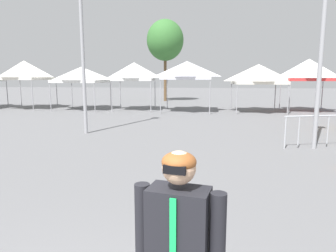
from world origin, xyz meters
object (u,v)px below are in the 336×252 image
Objects in this scene: tree_behind_tents_right at (165,40)px; canopy_tent_far_left at (134,72)px; canopy_tent_behind_right at (258,74)px; light_pole_opposite_side at (81,9)px; canopy_tent_far_right at (81,75)px; canopy_tent_behind_center at (187,70)px; light_pole_near_lift at (325,7)px; crowd_barrier_near_person at (314,125)px; canopy_tent_behind_left at (24,70)px; canopy_tent_left_of_center at (309,70)px.

canopy_tent_far_left is at bearing -96.81° from tree_behind_tents_right.
tree_behind_tents_right is (-7.50, 8.95, 3.36)m from canopy_tent_behind_right.
canopy_tent_behind_right is 0.39× the size of light_pole_opposite_side.
canopy_tent_far_left is (3.83, 0.23, 0.22)m from canopy_tent_far_right.
light_pole_near_lift is at bearing -65.35° from canopy_tent_behind_center.
tree_behind_tents_right reaches higher than light_pole_near_lift.
light_pole_near_lift is 0.98× the size of tree_behind_tents_right.
canopy_tent_far_right is 16.56m from crowd_barrier_near_person.
canopy_tent_far_right is 1.02× the size of canopy_tent_behind_right.
crowd_barrier_near_person is at bearing -65.26° from canopy_tent_behind_center.
canopy_tent_behind_left is 13.12m from tree_behind_tents_right.
canopy_tent_far_left is 3.82m from canopy_tent_behind_center.
crowd_barrier_near_person is at bearing 102.62° from light_pole_near_lift.
tree_behind_tents_right reaches higher than canopy_tent_behind_center.
light_pole_near_lift is 0.88× the size of light_pole_opposite_side.
canopy_tent_behind_center is 1.00× the size of canopy_tent_behind_right.
light_pole_near_lift is at bearing -33.03° from canopy_tent_behind_left.
canopy_tent_behind_center is at bearing -2.24° from canopy_tent_behind_left.
canopy_tent_behind_center reaches higher than canopy_tent_far_right.
light_pole_near_lift is at bearing -89.38° from canopy_tent_behind_right.
canopy_tent_left_of_center is 15.47m from light_pole_opposite_side.
canopy_tent_behind_center reaches higher than crowd_barrier_near_person.
tree_behind_tents_right is at bearing 111.14° from light_pole_near_lift.
canopy_tent_behind_right reaches higher than canopy_tent_far_right.
light_pole_near_lift reaches higher than canopy_tent_far_right.
canopy_tent_far_left is 0.95× the size of canopy_tent_left_of_center.
canopy_tent_left_of_center is at bearing 6.67° from canopy_tent_behind_center.
light_pole_opposite_side reaches higher than tree_behind_tents_right.
light_pole_near_lift is (-3.29, -11.53, 1.59)m from canopy_tent_left_of_center.
canopy_tent_left_of_center is (3.41, 0.78, 0.29)m from canopy_tent_behind_right.
canopy_tent_far_right is 1.02× the size of canopy_tent_far_left.
tree_behind_tents_right is at bearing 106.84° from canopy_tent_behind_center.
crowd_barrier_near_person is at bearing -89.48° from canopy_tent_behind_right.
canopy_tent_far_right is at bearing 139.17° from crowd_barrier_near_person.
crowd_barrier_near_person is (4.84, -10.49, -2.02)m from canopy_tent_behind_center.
light_pole_near_lift reaches higher than canopy_tent_behind_left.
canopy_tent_left_of_center is 12.09m from crowd_barrier_near_person.
canopy_tent_behind_center is at bearing 68.30° from light_pole_opposite_side.
canopy_tent_behind_left is at bearing -178.65° from canopy_tent_left_of_center.
canopy_tent_behind_left is at bearing 147.14° from crowd_barrier_near_person.
light_pole_opposite_side is (-3.56, -8.94, 2.14)m from canopy_tent_behind_center.
canopy_tent_left_of_center reaches higher than crowd_barrier_near_person.
canopy_tent_far_left is 0.39× the size of light_pole_opposite_side.
canopy_tent_behind_left reaches higher than crowd_barrier_near_person.
canopy_tent_behind_right is at bearing 90.62° from light_pole_near_lift.
canopy_tent_behind_left is 0.45× the size of tree_behind_tents_right.
light_pole_opposite_side is at bearing 169.00° from light_pole_near_lift.
tree_behind_tents_right reaches higher than crowd_barrier_near_person.
canopy_tent_far_right is 10.65m from tree_behind_tents_right.
canopy_tent_left_of_center is 12.10m from light_pole_near_lift.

